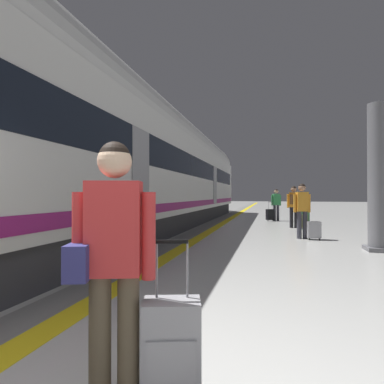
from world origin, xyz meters
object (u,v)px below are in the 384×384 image
suitcase_far (270,215)px  high_speed_train (154,166)px  rolling_suitcase_foreground (172,347)px  traveller_foreground (112,252)px  suitcase_near (303,221)px  passenger_far (276,202)px  suitcase_mid (314,230)px  passenger_mid (302,207)px  platform_pillar (378,180)px  passenger_near (294,203)px  waste_bin (305,214)px

suitcase_far → high_speed_train: bearing=-130.7°
rolling_suitcase_foreground → traveller_foreground: bearing=-159.8°
high_speed_train → suitcase_near: 6.31m
suitcase_near → passenger_far: bearing=105.1°
traveller_foreground → suitcase_mid: 8.11m
passenger_mid → suitcase_far: bearing=99.2°
passenger_mid → suitcase_mid: passenger_mid is taller
suitcase_far → passenger_far: bearing=38.8°
passenger_mid → platform_pillar: bearing=-45.4°
suitcase_near → suitcase_mid: suitcase_near is taller
high_speed_train → traveller_foreground: (3.38, -8.79, -1.51)m
suitcase_mid → platform_pillar: size_ratio=0.15×
passenger_near → waste_bin: (0.61, 1.71, -0.57)m
passenger_far → platform_pillar: (2.22, -7.83, 0.76)m
waste_bin → suitcase_far: bearing=140.9°
rolling_suitcase_foreground → passenger_far: (0.95, 13.99, 0.60)m
high_speed_train → platform_pillar: (6.91, -2.49, -0.78)m
high_speed_train → suitcase_near: bearing=17.9°
passenger_far → suitcase_far: size_ratio=1.66×
traveller_foreground → suitcase_far: size_ratio=1.71×
traveller_foreground → passenger_far: (1.31, 14.12, -0.03)m
passenger_far → passenger_near: bearing=-79.1°
rolling_suitcase_foreground → passenger_near: (1.57, 10.76, 0.66)m
high_speed_train → waste_bin: 7.33m
passenger_near → high_speed_train: bearing=-158.4°
suitcase_mid → platform_pillar: 2.39m
rolling_suitcase_foreground → platform_pillar: (3.17, 6.16, 1.36)m
platform_pillar → waste_bin: size_ratio=3.96×
traveller_foreground → suitcase_far: (0.99, 13.87, -0.66)m
passenger_mid → high_speed_train: bearing=170.5°
suitcase_near → passenger_far: (-0.95, 3.51, 0.65)m
traveller_foreground → platform_pillar: platform_pillar is taller
passenger_near → passenger_far: size_ratio=1.04×
passenger_near → suitcase_far: bearing=107.6°
traveller_foreground → rolling_suitcase_foreground: traveller_foreground is taller
passenger_near → passenger_mid: bearing=-89.6°
waste_bin → passenger_near: bearing=-109.5°
suitcase_far → platform_pillar: size_ratio=0.28×
traveller_foreground → suitcase_mid: size_ratio=3.10×
passenger_far → waste_bin: bearing=-51.0°
suitcase_near → high_speed_train: bearing=-162.1°
passenger_far → suitcase_mid: bearing=-81.4°
suitcase_far → passenger_mid: bearing=-80.8°
suitcase_near → rolling_suitcase_foreground: bearing=-100.3°
platform_pillar → suitcase_near: bearing=106.5°
high_speed_train → rolling_suitcase_foreground: bearing=-66.6°
high_speed_train → suitcase_near: high_speed_train is taller
passenger_mid → platform_pillar: (1.58, -1.60, 0.73)m
passenger_far → suitcase_far: passenger_far is taller
passenger_near → passenger_mid: passenger_near is taller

